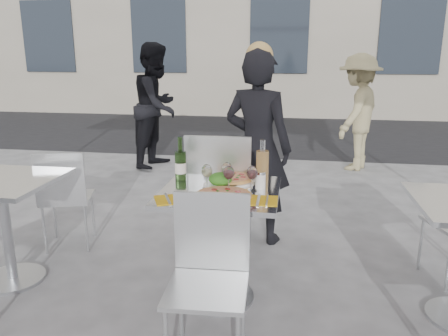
# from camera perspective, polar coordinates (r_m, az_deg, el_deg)

# --- Properties ---
(ground) EXTENTS (80.00, 80.00, 0.00)m
(ground) POSITION_cam_1_polar(r_m,az_deg,el_deg) (3.01, -0.47, -16.62)
(ground) COLOR #5E5E60
(street_asphalt) EXTENTS (24.00, 5.00, 0.00)m
(street_asphalt) POSITION_cam_1_polar(r_m,az_deg,el_deg) (9.17, 6.35, 4.81)
(street_asphalt) COLOR black
(street_asphalt) RESTS_ON ground
(main_table) EXTENTS (0.72, 0.72, 0.75)m
(main_table) POSITION_cam_1_polar(r_m,az_deg,el_deg) (2.76, -0.50, -7.03)
(main_table) COLOR #B7BABF
(main_table) RESTS_ON ground
(side_table_left) EXTENTS (0.72, 0.72, 0.75)m
(side_table_left) POSITION_cam_1_polar(r_m,az_deg,el_deg) (3.34, -26.84, -4.76)
(side_table_left) COLOR #B7BABF
(side_table_left) RESTS_ON ground
(chair_far) EXTENTS (0.48, 0.49, 1.02)m
(chair_far) POSITION_cam_1_polar(r_m,az_deg,el_deg) (3.19, -0.53, -2.79)
(chair_far) COLOR silver
(chair_far) RESTS_ON ground
(chair_near) EXTENTS (0.42, 0.43, 0.87)m
(chair_near) POSITION_cam_1_polar(r_m,az_deg,el_deg) (2.28, -1.94, -12.64)
(chair_near) COLOR silver
(chair_near) RESTS_ON ground
(side_chair_lfar) EXTENTS (0.47, 0.48, 0.83)m
(side_chair_lfar) POSITION_cam_1_polar(r_m,az_deg,el_deg) (3.71, -20.14, -2.96)
(side_chair_lfar) COLOR silver
(side_chair_lfar) RESTS_ON ground
(woman_diner) EXTENTS (0.68, 0.56, 1.61)m
(woman_diner) POSITION_cam_1_polar(r_m,az_deg,el_deg) (3.64, 4.40, 2.60)
(woman_diner) COLOR black
(woman_diner) RESTS_ON ground
(pedestrian_a) EXTENTS (0.78, 0.93, 1.72)m
(pedestrian_a) POSITION_cam_1_polar(r_m,az_deg,el_deg) (6.22, -8.73, 8.03)
(pedestrian_a) COLOR black
(pedestrian_a) RESTS_ON ground
(pedestrian_b) EXTENTS (0.96, 1.17, 1.58)m
(pedestrian_b) POSITION_cam_1_polar(r_m,az_deg,el_deg) (6.26, 17.03, 6.95)
(pedestrian_b) COLOR tan
(pedestrian_b) RESTS_ON ground
(pizza_near) EXTENTS (0.33, 0.33, 0.02)m
(pizza_near) POSITION_cam_1_polar(r_m,az_deg,el_deg) (2.55, -0.09, -3.59)
(pizza_near) COLOR #D9A855
(pizza_near) RESTS_ON main_table
(pizza_far) EXTENTS (0.31, 0.31, 0.03)m
(pizza_far) POSITION_cam_1_polar(r_m,az_deg,el_deg) (2.87, 1.06, -1.42)
(pizza_far) COLOR white
(pizza_far) RESTS_ON main_table
(salad_plate) EXTENTS (0.22, 0.22, 0.09)m
(salad_plate) POSITION_cam_1_polar(r_m,az_deg,el_deg) (2.76, -0.46, -1.63)
(salad_plate) COLOR white
(salad_plate) RESTS_ON main_table
(wine_bottle) EXTENTS (0.07, 0.08, 0.29)m
(wine_bottle) POSITION_cam_1_polar(r_m,az_deg,el_deg) (2.86, -5.70, 0.49)
(wine_bottle) COLOR #28481B
(wine_bottle) RESTS_ON main_table
(carafe) EXTENTS (0.08, 0.08, 0.29)m
(carafe) POSITION_cam_1_polar(r_m,az_deg,el_deg) (2.78, 5.03, 0.20)
(carafe) COLOR tan
(carafe) RESTS_ON main_table
(sugar_shaker) EXTENTS (0.06, 0.06, 0.11)m
(sugar_shaker) POSITION_cam_1_polar(r_m,az_deg,el_deg) (2.72, 4.78, -1.58)
(sugar_shaker) COLOR white
(sugar_shaker) RESTS_ON main_table
(wineglass_white_a) EXTENTS (0.07, 0.07, 0.16)m
(wineglass_white_a) POSITION_cam_1_polar(r_m,az_deg,el_deg) (2.69, -2.25, -0.49)
(wineglass_white_a) COLOR white
(wineglass_white_a) RESTS_ON main_table
(wineglass_white_b) EXTENTS (0.07, 0.07, 0.16)m
(wineglass_white_b) POSITION_cam_1_polar(r_m,az_deg,el_deg) (2.74, 0.38, -0.19)
(wineglass_white_b) COLOR white
(wineglass_white_b) RESTS_ON main_table
(wineglass_red_a) EXTENTS (0.07, 0.07, 0.16)m
(wineglass_red_a) POSITION_cam_1_polar(r_m,az_deg,el_deg) (2.64, 0.63, -0.73)
(wineglass_red_a) COLOR white
(wineglass_red_a) RESTS_ON main_table
(wineglass_red_b) EXTENTS (0.07, 0.07, 0.16)m
(wineglass_red_b) POSITION_cam_1_polar(r_m,az_deg,el_deg) (2.65, 3.71, -0.74)
(wineglass_red_b) COLOR white
(wineglass_red_b) RESTS_ON main_table
(napkin_left) EXTENTS (0.24, 0.24, 0.01)m
(napkin_left) POSITION_cam_1_polar(r_m,az_deg,el_deg) (2.53, -6.96, -4.05)
(napkin_left) COLOR gold
(napkin_left) RESTS_ON main_table
(napkin_right) EXTENTS (0.18, 0.20, 0.01)m
(napkin_right) POSITION_cam_1_polar(r_m,az_deg,el_deg) (2.51, 4.96, -4.20)
(napkin_right) COLOR gold
(napkin_right) RESTS_ON main_table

